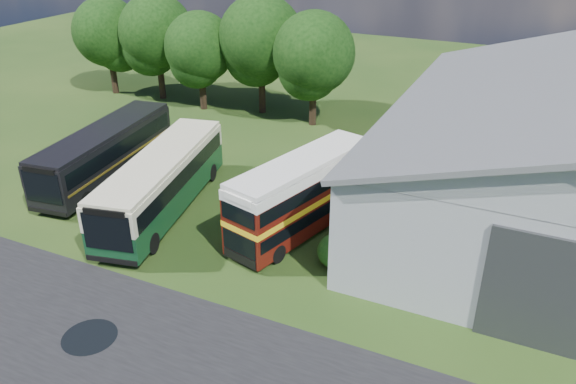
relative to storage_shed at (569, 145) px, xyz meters
The scene contains 15 objects.
ground 22.31m from the storage_shed, 133.18° to the right, with size 120.00×120.00×0.00m, color #1A3711.
asphalt_road 22.84m from the storage_shed, 122.30° to the right, with size 60.00×8.00×0.02m, color black.
puddle 25.50m from the storage_shed, 130.99° to the right, with size 2.20×2.20×0.01m, color black.
storage_shed is the anchor object (origin of this frame).
tree_far_left 38.86m from the storage_shed, 168.09° to the left, with size 6.12×6.12×8.64m.
tree_left_a 34.12m from the storage_shed, 165.53° to the left, with size 6.46×6.46×9.12m.
tree_left_b 29.01m from the storage_shed, 164.98° to the left, with size 5.78×5.78×8.16m.
tree_mid 24.71m from the storage_shed, 159.03° to the left, with size 6.80×6.80×9.60m.
tree_right_a 19.68m from the storage_shed, 156.53° to the left, with size 6.26×6.26×8.83m.
shrub_front 14.33m from the storage_shed, 133.27° to the right, with size 1.70×1.70×1.70m, color #194714.
shrub_mid 13.02m from the storage_shed, 139.65° to the right, with size 1.60×1.60×1.60m, color #194714.
shrub_back 11.90m from the storage_shed, 147.52° to the right, with size 1.80×1.80×1.80m, color #194714.
bus_green_single 22.11m from the storage_shed, 156.18° to the right, with size 5.28×12.51×3.36m.
bus_maroon_double 14.49m from the storage_shed, 148.15° to the right, with size 4.82×9.81×4.09m.
bus_dark_single 27.01m from the storage_shed, 165.58° to the right, with size 4.13×12.00×3.24m.
Camera 1 is at (13.11, -15.48, 15.41)m, focal length 35.00 mm.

